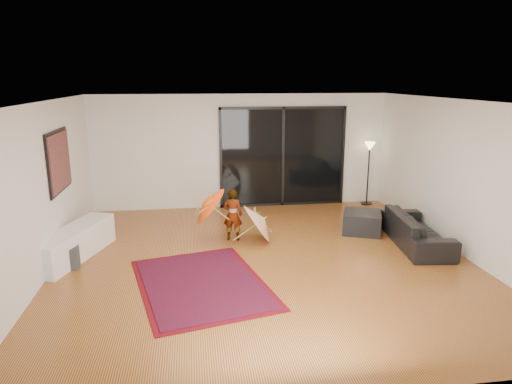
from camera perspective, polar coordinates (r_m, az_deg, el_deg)
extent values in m
plane|color=#AB6E2F|center=(7.92, 1.10, -8.63)|extent=(7.00, 7.00, 0.00)
plane|color=white|center=(7.32, 1.20, 11.27)|extent=(7.00, 7.00, 0.00)
plane|color=silver|center=(10.91, -1.83, 5.08)|extent=(7.00, 0.00, 7.00)
plane|color=silver|center=(4.26, 8.87, -9.80)|extent=(7.00, 0.00, 7.00)
plane|color=silver|center=(7.76, -25.27, 0.00)|extent=(0.00, 7.00, 7.00)
plane|color=silver|center=(8.77, 24.36, 1.58)|extent=(0.00, 7.00, 7.00)
cube|color=black|center=(11.06, 3.37, 4.40)|extent=(3.00, 0.04, 2.40)
cube|color=black|center=(10.90, 3.48, 10.45)|extent=(3.06, 0.06, 0.06)
cube|color=black|center=(11.30, 3.30, -1.48)|extent=(3.06, 0.06, 0.06)
cube|color=black|center=(11.04, 3.39, 4.38)|extent=(0.06, 0.06, 2.40)
cube|color=black|center=(8.64, -23.45, 3.54)|extent=(0.02, 1.28, 1.08)
cube|color=#20481C|center=(8.64, -23.32, 3.54)|extent=(0.03, 1.18, 0.98)
cube|color=white|center=(8.56, -21.74, -5.97)|extent=(1.10, 1.99, 0.54)
cube|color=#424244|center=(8.21, -22.35, -7.58)|extent=(0.33, 0.33, 0.36)
cube|color=#530710|center=(7.15, -6.82, -11.29)|extent=(2.34, 2.88, 0.01)
cube|color=#5F0910|center=(7.15, -6.82, -11.25)|extent=(2.15, 2.69, 0.02)
imported|color=black|center=(9.08, 19.44, -4.48)|extent=(1.02, 2.08, 0.58)
cube|color=black|center=(9.52, 13.09, -3.69)|extent=(0.96, 0.96, 0.42)
cylinder|color=black|center=(11.71, 13.63, -1.38)|extent=(0.27, 0.27, 0.03)
cylinder|color=black|center=(11.55, 13.83, 1.96)|extent=(0.03, 0.03, 1.43)
cone|color=#FFD899|center=(11.42, 14.04, 5.55)|extent=(0.27, 0.27, 0.21)
imported|color=#999999|center=(8.76, -2.94, -2.85)|extent=(0.42, 0.33, 1.02)
cone|color=#F74C0D|center=(8.62, -6.57, -1.64)|extent=(0.65, 0.81, 0.73)
cylinder|color=tan|center=(8.72, -6.51, -3.76)|extent=(0.40, 0.02, 0.34)
cylinder|color=tan|center=(8.59, -6.59, -0.97)|extent=(0.05, 0.02, 0.05)
cone|color=silver|center=(8.69, 1.10, -3.00)|extent=(0.64, 0.85, 0.81)
cylinder|color=tan|center=(8.81, 1.09, -5.30)|extent=(0.47, 0.02, 0.33)
cylinder|color=tan|center=(8.66, 1.11, -2.27)|extent=(0.05, 0.02, 0.05)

